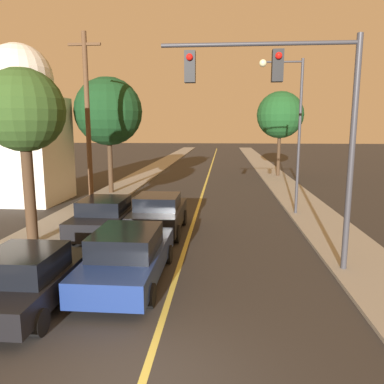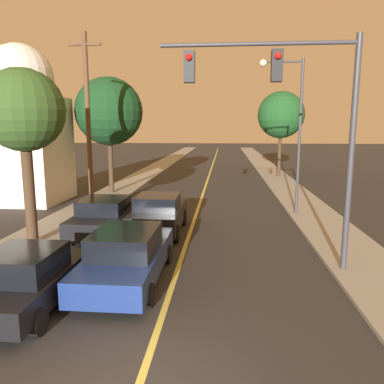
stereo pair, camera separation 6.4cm
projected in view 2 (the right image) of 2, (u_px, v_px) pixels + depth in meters
name	position (u px, v px, depth m)	size (l,w,h in m)	color
road_surface	(212.00, 168.00, 41.65)	(9.50, 80.00, 0.01)	#2D2B28
sidewalk_left	(159.00, 167.00, 42.16)	(2.50, 80.00, 0.12)	gray
sidewalk_right	(266.00, 168.00, 41.13)	(2.50, 80.00, 0.12)	gray
car_near_lane_front	(127.00, 256.00, 10.79)	(2.07, 4.99, 1.60)	navy
car_near_lane_second	(159.00, 213.00, 15.83)	(2.07, 4.32, 1.66)	black
car_outer_lane_front	(27.00, 278.00, 9.26)	(1.99, 4.09, 1.52)	black
car_outer_lane_second	(106.00, 217.00, 15.40)	(2.09, 4.53, 1.60)	black
traffic_signal_mast	(292.00, 105.00, 10.92)	(5.73, 0.42, 6.94)	#333338
streetlamp_right	(290.00, 116.00, 18.33)	(2.14, 0.36, 7.58)	#333338
utility_pole_left	(88.00, 122.00, 18.54)	(1.60, 0.24, 8.85)	#513823
tree_left_near	(23.00, 112.00, 13.38)	(2.97, 2.97, 6.42)	#3D2B1C
tree_left_far	(109.00, 112.00, 24.32)	(4.39, 4.39, 7.54)	#3D2B1C
tree_right_near	(281.00, 115.00, 32.87)	(4.09, 4.09, 7.44)	#3D2B1C
domed_building_left	(24.00, 127.00, 22.00)	(4.32, 4.32, 9.16)	beige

